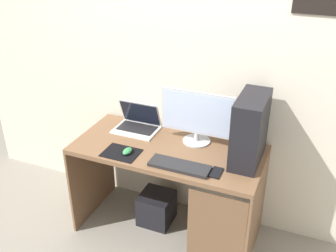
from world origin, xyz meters
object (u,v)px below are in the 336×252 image
object	(u,v)px
monitor	(197,117)
subwoofer	(157,208)
pc_tower	(250,129)
cell_phone	(216,173)
laptop	(137,124)
mouse_left	(127,151)
keyboard	(180,166)

from	to	relation	value
monitor	subwoofer	xyz separation A→B (m)	(-0.29, -0.10, -0.85)
pc_tower	monitor	distance (m)	0.42
monitor	cell_phone	distance (m)	0.47
laptop	cell_phone	distance (m)	0.84
mouse_left	subwoofer	distance (m)	0.72
keyboard	cell_phone	world-z (taller)	keyboard
pc_tower	monitor	bearing A→B (deg)	166.89
monitor	mouse_left	bearing A→B (deg)	-138.90
laptop	keyboard	size ratio (longest dim) A/B	0.82
monitor	mouse_left	distance (m)	0.56
monitor	cell_phone	world-z (taller)	monitor
mouse_left	subwoofer	bearing A→B (deg)	66.27
laptop	cell_phone	world-z (taller)	laptop
keyboard	subwoofer	xyz separation A→B (m)	(-0.30, 0.27, -0.66)
cell_phone	monitor	bearing A→B (deg)	126.99
monitor	subwoofer	size ratio (longest dim) A/B	2.09
subwoofer	laptop	bearing A→B (deg)	150.06
keyboard	mouse_left	bearing A→B (deg)	177.19
pc_tower	mouse_left	bearing A→B (deg)	-162.47
keyboard	mouse_left	size ratio (longest dim) A/B	4.38
cell_phone	mouse_left	bearing A→B (deg)	-179.24
cell_phone	subwoofer	size ratio (longest dim) A/B	0.49
laptop	subwoofer	size ratio (longest dim) A/B	1.29
pc_tower	mouse_left	size ratio (longest dim) A/B	4.96
keyboard	cell_phone	xyz separation A→B (m)	(0.25, 0.03, -0.01)
cell_phone	pc_tower	bearing A→B (deg)	58.68
laptop	subwoofer	world-z (taller)	laptop
monitor	cell_phone	bearing A→B (deg)	-53.01
pc_tower	subwoofer	xyz separation A→B (m)	(-0.70, -0.01, -0.88)
pc_tower	mouse_left	world-z (taller)	pc_tower
monitor	mouse_left	size ratio (longest dim) A/B	5.77
laptop	mouse_left	distance (m)	0.38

